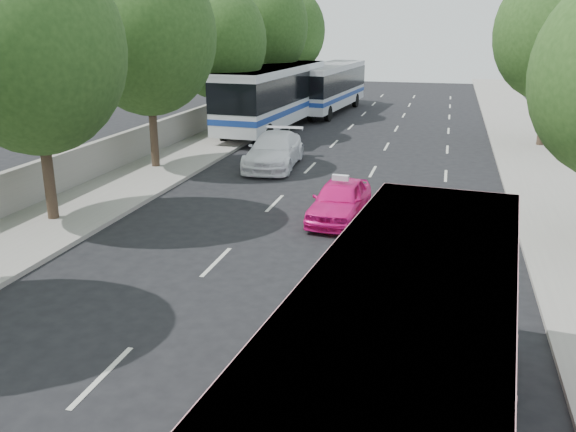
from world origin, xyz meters
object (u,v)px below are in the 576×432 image
(white_pickup, at_px, (274,150))
(tour_coach_rear, at_px, (330,84))
(pink_taxi, at_px, (340,200))
(tour_coach_front, at_px, (274,92))
(pink_bus, at_px, (398,382))

(white_pickup, relative_size, tour_coach_rear, 0.45)
(pink_taxi, relative_size, tour_coach_front, 0.31)
(tour_coach_rear, bearing_deg, tour_coach_front, -96.70)
(tour_coach_rear, bearing_deg, white_pickup, -82.00)
(white_pickup, bearing_deg, tour_coach_rear, 89.09)
(tour_coach_front, xyz_separation_m, tour_coach_rear, (1.80, 8.65, -0.23))
(pink_bus, distance_m, tour_coach_front, 31.04)
(pink_taxi, distance_m, white_pickup, 8.33)
(pink_taxi, bearing_deg, tour_coach_front, 116.51)
(pink_bus, height_order, pink_taxi, pink_bus)
(white_pickup, xyz_separation_m, tour_coach_rear, (-0.94, 18.23, 1.34))
(white_pickup, bearing_deg, pink_bus, -73.65)
(pink_bus, bearing_deg, pink_taxi, 108.64)
(white_pickup, bearing_deg, pink_taxi, -62.53)
(pink_taxi, distance_m, tour_coach_front, 18.20)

